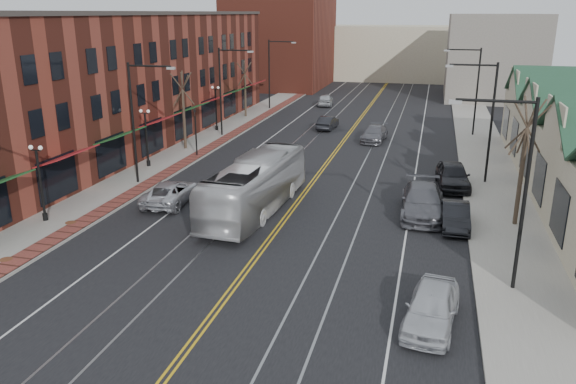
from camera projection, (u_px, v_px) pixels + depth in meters
The scene contains 31 objects.
ground at pixel (203, 328), 20.91m from camera, with size 160.00×160.00×0.00m, color black.
sidewalk_left at pixel (159, 167), 42.19m from camera, with size 4.00×120.00×0.15m, color gray.
sidewalk_right at pixel (495, 192), 36.46m from camera, with size 4.00×120.00×0.15m, color gray.
building_left at pixel (118, 81), 48.66m from camera, with size 10.00×50.00×11.00m, color maroon.
backdrop_left at pixel (281, 41), 87.11m from camera, with size 14.00×18.00×14.00m, color maroon.
backdrop_mid at pixel (392, 52), 97.88m from camera, with size 22.00×14.00×9.00m, color #BDAE91.
backdrop_right at pixel (493, 57), 75.55m from camera, with size 12.00×16.00×11.00m, color slate.
streetlight_l_1 at pixel (138, 111), 36.76m from camera, with size 3.33×0.25×8.00m.
streetlight_l_2 at pixel (225, 83), 51.51m from camera, with size 3.33×0.25×8.00m.
streetlight_l_3 at pixel (273, 67), 66.25m from camera, with size 3.33×0.25×8.00m.
streetlight_r_0 at pixel (515, 176), 22.27m from camera, with size 3.33×0.25×8.00m.
streetlight_r_1 at pixel (486, 110), 37.01m from camera, with size 3.33×0.25×8.00m.
streetlight_r_2 at pixel (473, 82), 51.76m from camera, with size 3.33×0.25×8.00m.
lamppost_l_1 at pixel (41, 185), 30.67m from camera, with size 0.84×0.28×4.27m.
lamppost_l_2 at pixel (147, 139), 41.73m from camera, with size 0.84×0.28×4.27m.
lamppost_l_3 at pixel (216, 109), 54.63m from camera, with size 0.84×0.28×4.27m.
tree_left_near at pixel (183, 109), 46.79m from camera, with size 1.78×1.37×6.48m.
tree_left_far at pixel (245, 88), 61.61m from camera, with size 1.66×1.28×6.02m.
tree_right_mid at pixel (523, 160), 29.68m from camera, with size 1.90×1.46×6.93m.
manhole_mid at pixel (6, 259), 26.31m from camera, with size 0.60×0.60×0.02m, color #592D19.
manhole_far at pixel (71, 222), 30.91m from camera, with size 0.60×0.60×0.02m, color #592D19.
traffic_signal at pixel (196, 128), 44.85m from camera, with size 0.18×0.15×3.80m.
transit_bus at pixel (256, 185), 32.66m from camera, with size 2.67×11.41×3.18m, color silver.
parked_suv at pixel (171, 192), 34.32m from camera, with size 2.31×5.02×1.39m, color silver.
parked_car_a at pixel (432, 307), 20.85m from camera, with size 1.79×4.45×1.52m, color silver.
parked_car_b at pixel (455, 216), 30.42m from camera, with size 1.42×4.08×1.35m, color black.
parked_car_c at pixel (423, 201), 32.22m from camera, with size 2.40×5.90×1.71m, color slate.
parked_car_d at pixel (453, 175), 37.34m from camera, with size 2.01×4.99×1.70m, color black.
distant_car_left at pixel (328, 123), 56.12m from camera, with size 1.40×4.01×1.32m, color black.
distant_car_right at pixel (374, 134), 50.94m from camera, with size 1.93×4.74×1.38m, color slate.
distant_car_far at pixel (326, 100), 70.33m from camera, with size 1.77×4.41×1.50m, color #B2B6BA.
Camera 1 is at (7.67, -16.98, 11.21)m, focal length 35.00 mm.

